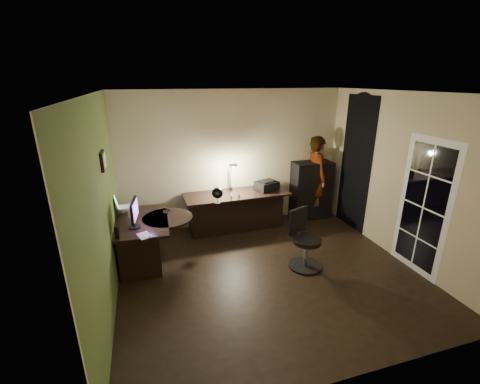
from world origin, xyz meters
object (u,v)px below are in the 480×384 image
object	(u,v)px
cabinet	(311,190)
person	(316,178)
monitor	(134,218)
office_chair	(307,240)
desk_right	(237,211)
desk_left	(144,241)

from	to	relation	value
cabinet	person	bearing A→B (deg)	0.94
monitor	cabinet	bearing A→B (deg)	24.78
office_chair	person	distance (m)	2.16
monitor	office_chair	size ratio (longest dim) A/B	0.49
monitor	desk_right	bearing A→B (deg)	34.82
desk_right	office_chair	distance (m)	1.78
office_chair	monitor	bearing A→B (deg)	143.72
monitor	office_chair	world-z (taller)	monitor
cabinet	office_chair	size ratio (longest dim) A/B	1.30
desk_left	person	xyz separation A→B (m)	(3.60, 0.90, 0.51)
cabinet	desk_right	bearing A→B (deg)	-174.02
cabinet	office_chair	bearing A→B (deg)	-118.95
cabinet	monitor	size ratio (longest dim) A/B	2.65
person	monitor	bearing A→B (deg)	111.09
cabinet	desk_left	bearing A→B (deg)	-164.65
desk_right	office_chair	world-z (taller)	office_chair
desk_right	person	xyz separation A→B (m)	(1.81, 0.15, 0.50)
cabinet	monitor	xyz separation A→B (m)	(-3.60, -1.14, 0.29)
cabinet	monitor	distance (m)	3.78
desk_left	desk_right	bearing A→B (deg)	25.01
desk_left	desk_right	world-z (taller)	desk_right
office_chair	person	bearing A→B (deg)	35.78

